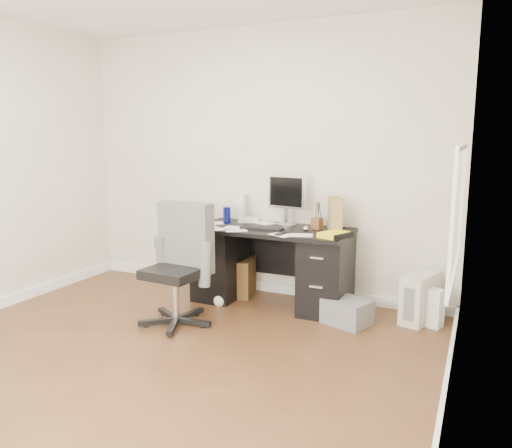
{
  "coord_description": "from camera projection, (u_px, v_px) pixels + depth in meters",
  "views": [
    {
      "loc": [
        2.11,
        -2.69,
        1.61
      ],
      "look_at": [
        0.34,
        1.2,
        0.86
      ],
      "focal_mm": 35.0,
      "sensor_mm": 36.0,
      "label": 1
    }
  ],
  "objects": [
    {
      "name": "travel_mug",
      "position": [
        227.0,
        215.0,
        4.99
      ],
      "size": [
        0.08,
        0.08,
        0.17
      ],
      "primitive_type": "cylinder",
      "rotation": [
        0.0,
        0.0,
        0.06
      ],
      "color": "navy",
      "rests_on": "desk"
    },
    {
      "name": "lcd_monitor",
      "position": [
        287.0,
        200.0,
        4.85
      ],
      "size": [
        0.44,
        0.29,
        0.51
      ],
      "primitive_type": null,
      "rotation": [
        0.0,
        0.0,
        -0.17
      ],
      "color": "silver",
      "rests_on": "desk"
    },
    {
      "name": "paper_remote",
      "position": [
        283.0,
        234.0,
        4.43
      ],
      "size": [
        0.29,
        0.27,
        0.02
      ],
      "primitive_type": null,
      "rotation": [
        0.0,
        0.0,
        -0.5
      ],
      "color": "white",
      "rests_on": "desk"
    },
    {
      "name": "shopping_bag",
      "position": [
        428.0,
        307.0,
        4.3
      ],
      "size": [
        0.29,
        0.25,
        0.33
      ],
      "primitive_type": "cube",
      "rotation": [
        0.0,
        0.0,
        -0.35
      ],
      "color": "white",
      "rests_on": "ground"
    },
    {
      "name": "keyboard",
      "position": [
        262.0,
        228.0,
        4.7
      ],
      "size": [
        0.41,
        0.15,
        0.02
      ],
      "primitive_type": "cube",
      "rotation": [
        0.0,
        0.0,
        -0.03
      ],
      "color": "black",
      "rests_on": "desk"
    },
    {
      "name": "ground",
      "position": [
        143.0,
        366.0,
        3.54
      ],
      "size": [
        4.0,
        4.0,
        0.0
      ],
      "primitive_type": "plane",
      "color": "#4A2C17",
      "rests_on": "ground"
    },
    {
      "name": "computer_mouse",
      "position": [
        306.0,
        229.0,
        4.59
      ],
      "size": [
        0.05,
        0.05,
        0.05
      ],
      "primitive_type": "sphere",
      "rotation": [
        0.0,
        0.0,
        -0.01
      ],
      "color": "silver",
      "rests_on": "desk"
    },
    {
      "name": "desk_printer",
      "position": [
        347.0,
        312.0,
        4.34
      ],
      "size": [
        0.45,
        0.41,
        0.22
      ],
      "primitive_type": "cube",
      "rotation": [
        0.0,
        0.0,
        -0.34
      ],
      "color": "slate",
      "rests_on": "ground"
    },
    {
      "name": "office_chair",
      "position": [
        174.0,
        266.0,
        4.26
      ],
      "size": [
        0.64,
        0.64,
        1.05
      ],
      "primitive_type": null,
      "rotation": [
        0.0,
        0.0,
        -0.09
      ],
      "color": "#535653",
      "rests_on": "ground"
    },
    {
      "name": "room_shell",
      "position": [
        140.0,
        130.0,
        3.27
      ],
      "size": [
        4.02,
        4.02,
        2.71
      ],
      "color": "beige",
      "rests_on": "ground"
    },
    {
      "name": "magazine_file",
      "position": [
        335.0,
        214.0,
        4.6
      ],
      "size": [
        0.23,
        0.3,
        0.31
      ],
      "primitive_type": "cube",
      "rotation": [
        0.0,
        0.0,
        0.41
      ],
      "color": "olive",
      "rests_on": "desk"
    },
    {
      "name": "yellow_book",
      "position": [
        335.0,
        235.0,
        4.33
      ],
      "size": [
        0.28,
        0.31,
        0.04
      ],
      "primitive_type": "cube",
      "rotation": [
        0.0,
        0.0,
        -0.39
      ],
      "color": "#FFF11B",
      "rests_on": "desk"
    },
    {
      "name": "wicker_basket",
      "position": [
        234.0,
        276.0,
        5.16
      ],
      "size": [
        0.45,
        0.45,
        0.38
      ],
      "primitive_type": "cube",
      "rotation": [
        0.0,
        0.0,
        0.21
      ],
      "color": "#4F3717",
      "rests_on": "ground"
    },
    {
      "name": "pc_tower",
      "position": [
        420.0,
        298.0,
        4.38
      ],
      "size": [
        0.31,
        0.47,
        0.43
      ],
      "primitive_type": "cube",
      "rotation": [
        0.0,
        0.0,
        -0.31
      ],
      "color": "beige",
      "rests_on": "ground"
    },
    {
      "name": "loose_papers",
      "position": [
        251.0,
        227.0,
        4.81
      ],
      "size": [
        1.1,
        0.6,
        0.0
      ],
      "primitive_type": null,
      "color": "white",
      "rests_on": "desk"
    },
    {
      "name": "desk",
      "position": [
        272.0,
        263.0,
        4.83
      ],
      "size": [
        1.5,
        0.7,
        0.75
      ],
      "color": "black",
      "rests_on": "ground"
    },
    {
      "name": "pen_cup",
      "position": [
        317.0,
        215.0,
        4.7
      ],
      "size": [
        0.13,
        0.13,
        0.26
      ],
      "primitive_type": null,
      "rotation": [
        0.0,
        0.0,
        -0.19
      ],
      "color": "brown",
      "rests_on": "desk"
    },
    {
      "name": "white_binder",
      "position": [
        243.0,
        208.0,
        5.13
      ],
      "size": [
        0.17,
        0.26,
        0.28
      ],
      "primitive_type": "cube",
      "rotation": [
        0.0,
        0.0,
        0.29
      ],
      "color": "white",
      "rests_on": "desk"
    }
  ]
}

